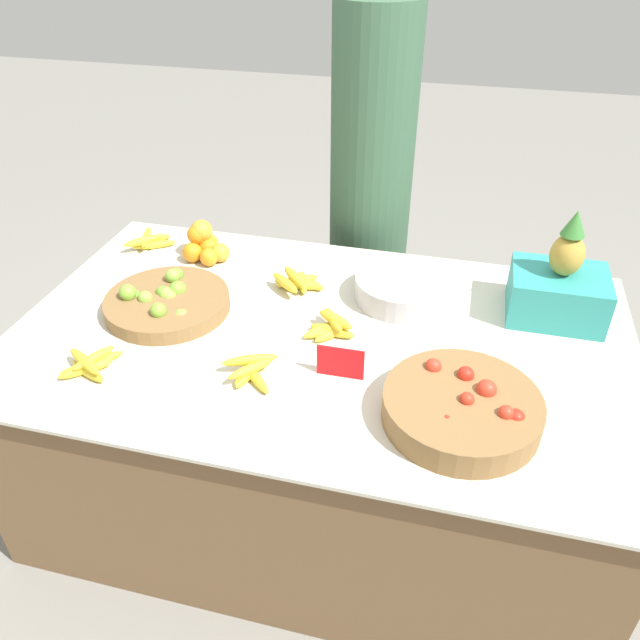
% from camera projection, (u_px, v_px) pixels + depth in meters
% --- Properties ---
extents(ground_plane, '(12.00, 12.00, 0.00)m').
position_uv_depth(ground_plane, '(320.00, 487.00, 2.29)').
color(ground_plane, gray).
extents(market_table, '(1.87, 1.14, 0.70)m').
position_uv_depth(market_table, '(320.00, 418.00, 2.09)').
color(market_table, brown).
rests_on(market_table, ground_plane).
extents(lime_bowl, '(0.40, 0.40, 0.09)m').
position_uv_depth(lime_bowl, '(166.00, 302.00, 1.99)').
color(lime_bowl, olive).
rests_on(lime_bowl, market_table).
extents(tomato_basket, '(0.40, 0.40, 0.11)m').
position_uv_depth(tomato_basket, '(462.00, 408.00, 1.57)').
color(tomato_basket, olive).
rests_on(tomato_basket, market_table).
extents(orange_pile, '(0.17, 0.18, 0.14)m').
position_uv_depth(orange_pile, '(205.00, 244.00, 2.26)').
color(orange_pile, orange).
rests_on(orange_pile, market_table).
extents(metal_bowl, '(0.31, 0.31, 0.08)m').
position_uv_depth(metal_bowl, '(402.00, 288.00, 2.04)').
color(metal_bowl, '#B7B7BF').
rests_on(metal_bowl, market_table).
extents(price_sign, '(0.13, 0.01, 0.10)m').
position_uv_depth(price_sign, '(340.00, 362.00, 1.70)').
color(price_sign, red).
rests_on(price_sign, market_table).
extents(produce_crate, '(0.29, 0.23, 0.36)m').
position_uv_depth(produce_crate, '(559.00, 288.00, 1.92)').
color(produce_crate, teal).
rests_on(produce_crate, market_table).
extents(banana_bunch_front_right, '(0.17, 0.17, 0.05)m').
position_uv_depth(banana_bunch_front_right, '(252.00, 370.00, 1.71)').
color(banana_bunch_front_right, yellow).
rests_on(banana_bunch_front_right, market_table).
extents(banana_bunch_middle_right, '(0.19, 0.19, 0.06)m').
position_uv_depth(banana_bunch_middle_right, '(297.00, 282.00, 2.10)').
color(banana_bunch_middle_right, yellow).
rests_on(banana_bunch_middle_right, market_table).
extents(banana_bunch_middle_left, '(0.15, 0.17, 0.06)m').
position_uv_depth(banana_bunch_middle_left, '(88.00, 365.00, 1.73)').
color(banana_bunch_middle_left, yellow).
rests_on(banana_bunch_middle_left, market_table).
extents(banana_bunch_back_center, '(0.16, 0.15, 0.06)m').
position_uv_depth(banana_bunch_back_center, '(330.00, 327.00, 1.88)').
color(banana_bunch_back_center, yellow).
rests_on(banana_bunch_back_center, market_table).
extents(banana_bunch_front_left, '(0.17, 0.18, 0.05)m').
position_uv_depth(banana_bunch_front_left, '(150.00, 241.00, 2.35)').
color(banana_bunch_front_left, yellow).
rests_on(banana_bunch_front_left, market_table).
extents(vendor_person, '(0.32, 0.32, 1.70)m').
position_uv_depth(vendor_person, '(369.00, 198.00, 2.50)').
color(vendor_person, '#385B42').
rests_on(vendor_person, ground_plane).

